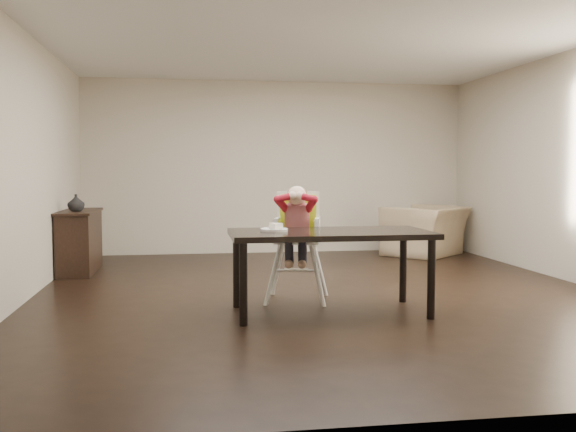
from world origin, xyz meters
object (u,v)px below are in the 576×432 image
(dining_table, at_px, (330,240))
(armchair, at_px, (426,222))
(sideboard, at_px, (80,241))
(high_chair, at_px, (297,220))

(dining_table, relative_size, armchair, 1.56)
(dining_table, distance_m, armchair, 4.40)
(armchair, bearing_deg, dining_table, 16.44)
(dining_table, xyz_separation_m, sideboard, (-2.64, 2.84, -0.27))
(high_chair, height_order, armchair, high_chair)
(high_chair, xyz_separation_m, armchair, (2.53, 3.09, -0.30))
(sideboard, bearing_deg, high_chair, -42.04)
(sideboard, bearing_deg, armchair, 10.10)
(dining_table, xyz_separation_m, high_chair, (-0.19, 0.63, 0.14))
(dining_table, distance_m, high_chair, 0.67)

